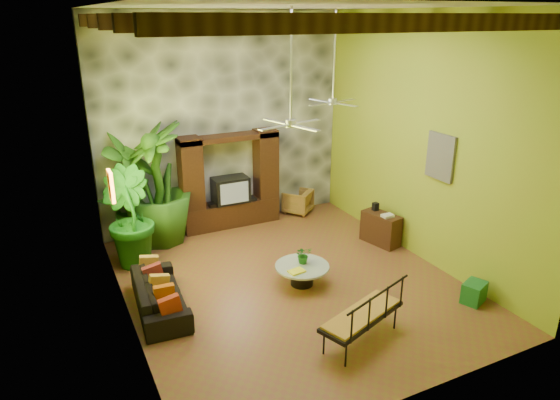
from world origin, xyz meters
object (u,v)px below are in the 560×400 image
coffee_table (302,272)px  side_console (381,229)px  wicker_armchair (298,201)px  tall_plant_c (157,184)px  ceiling_fan_back (333,92)px  sofa (160,294)px  green_bin (474,292)px  ceiling_fan_front (291,111)px  tall_plant_b (127,218)px  iron_bench (365,314)px  tall_plant_a (131,188)px  entertainment_center (230,188)px

coffee_table → side_console: 2.62m
wicker_armchair → tall_plant_c: bearing=-36.9°
ceiling_fan_back → sofa: (-4.07, -1.06, -3.11)m
green_bin → wicker_armchair: bearing=98.5°
ceiling_fan_front → tall_plant_b: ceiling_fan_front is taller
wicker_armchair → tall_plant_c: (-3.63, -0.16, 1.06)m
tall_plant_c → coffee_table: size_ratio=2.65×
tall_plant_b → iron_bench: 5.19m
sofa → wicker_armchair: size_ratio=2.92×
tall_plant_a → tall_plant_b: bearing=-105.3°
tall_plant_b → coffee_table: (2.77, -2.32, -0.77)m
ceiling_fan_back → tall_plant_a: (-3.91, 1.95, -2.11)m
tall_plant_c → coffee_table: bearing=-58.5°
entertainment_center → side_console: bearing=-43.1°
sofa → ceiling_fan_front: bearing=-99.3°
tall_plant_b → iron_bench: tall_plant_b is taller
iron_bench → tall_plant_c: bearing=90.5°
ceiling_fan_front → green_bin: ceiling_fan_front is taller
wicker_armchair → side_console: (0.79, -2.50, 0.05)m
sofa → tall_plant_b: bearing=7.5°
tall_plant_a → tall_plant_b: 1.09m
entertainment_center → sofa: 3.94m
green_bin → tall_plant_b: bearing=141.0°
entertainment_center → wicker_armchair: 1.97m
ceiling_fan_front → coffee_table: size_ratio=1.80×
wicker_armchair → tall_plant_b: size_ratio=0.33×
sofa → tall_plant_c: bearing=-9.7°
ceiling_fan_back → entertainment_center: bearing=129.6°
entertainment_center → coffee_table: (0.17, -3.33, -0.71)m
ceiling_fan_front → sofa: (-2.27, 0.54, -3.11)m
tall_plant_a → side_console: size_ratio=2.90×
sofa → wicker_armchair: bearing=-51.1°
iron_bench → side_console: size_ratio=1.85×
ceiling_fan_back → sofa: size_ratio=0.94×
ceiling_fan_front → sofa: 3.89m
ceiling_fan_back → tall_plant_b: bearing=167.5°
ceiling_fan_front → side_console: bearing=20.3°
green_bin → ceiling_fan_back: bearing=107.6°
ceiling_fan_front → coffee_table: 3.17m
wicker_armchair → iron_bench: (-1.70, -5.40, 0.23)m
wicker_armchair → coffee_table: wicker_armchair is taller
iron_bench → entertainment_center: bearing=71.9°
tall_plant_c → tall_plant_b: bearing=-133.7°
sofa → tall_plant_c: 3.12m
ceiling_fan_front → wicker_armchair: bearing=59.9°
ceiling_fan_back → green_bin: size_ratio=4.25×
tall_plant_c → coffee_table: 3.89m
wicker_armchair → tall_plant_c: size_ratio=0.25×
ceiling_fan_front → tall_plant_a: bearing=120.8°
wicker_armchair → tall_plant_b: tall_plant_b is taller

